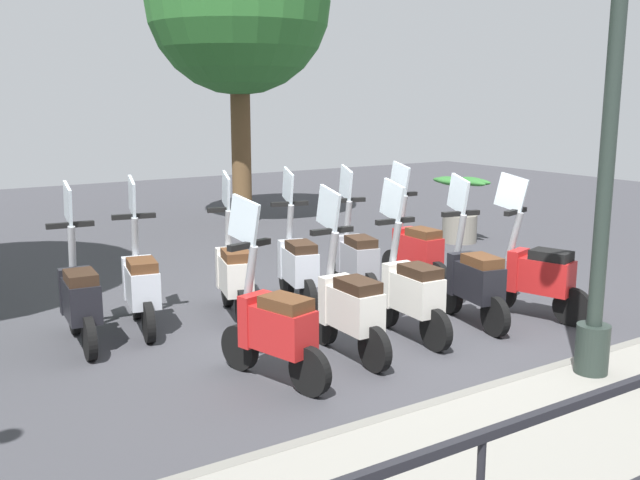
# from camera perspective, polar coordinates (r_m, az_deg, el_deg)

# --- Properties ---
(ground_plane) EXTENTS (28.00, 28.00, 0.00)m
(ground_plane) POSITION_cam_1_polar(r_m,az_deg,el_deg) (7.59, 4.02, -6.52)
(ground_plane) COLOR #38383D
(lamp_post_near) EXTENTS (0.26, 0.90, 4.08)m
(lamp_post_near) POSITION_cam_1_polar(r_m,az_deg,el_deg) (5.85, 22.05, 6.86)
(lamp_post_near) COLOR #232D28
(lamp_post_near) RESTS_ON promenade_walkway
(tree_distant) EXTENTS (3.29, 3.29, 5.64)m
(tree_distant) POSITION_cam_1_polar(r_m,az_deg,el_deg) (13.36, -6.57, 18.37)
(tree_distant) COLOR brown
(tree_distant) RESTS_ON ground_plane
(potted_palm) EXTENTS (1.06, 0.66, 1.05)m
(potted_palm) POSITION_cam_1_polar(r_m,az_deg,el_deg) (11.81, 11.14, 1.97)
(potted_palm) COLOR slate
(potted_palm) RESTS_ON ground_plane
(scooter_near_0) EXTENTS (1.20, 0.54, 1.54)m
(scooter_near_0) POSITION_cam_1_polar(r_m,az_deg,el_deg) (7.90, 16.95, -2.64)
(scooter_near_0) COLOR black
(scooter_near_0) RESTS_ON ground_plane
(scooter_near_1) EXTENTS (1.22, 0.48, 1.54)m
(scooter_near_1) POSITION_cam_1_polar(r_m,az_deg,el_deg) (7.52, 12.15, -3.09)
(scooter_near_1) COLOR black
(scooter_near_1) RESTS_ON ground_plane
(scooter_near_2) EXTENTS (1.23, 0.44, 1.54)m
(scooter_near_2) POSITION_cam_1_polar(r_m,az_deg,el_deg) (6.98, 7.25, -4.05)
(scooter_near_2) COLOR black
(scooter_near_2) RESTS_ON ground_plane
(scooter_near_3) EXTENTS (1.23, 0.44, 1.54)m
(scooter_near_3) POSITION_cam_1_polar(r_m,az_deg,el_deg) (6.43, 2.29, -5.32)
(scooter_near_3) COLOR black
(scooter_near_3) RESTS_ON ground_plane
(scooter_near_4) EXTENTS (1.21, 0.53, 1.54)m
(scooter_near_4) POSITION_cam_1_polar(r_m,az_deg,el_deg) (5.89, -3.73, -6.92)
(scooter_near_4) COLOR black
(scooter_near_4) RESTS_ON ground_plane
(scooter_far_0) EXTENTS (1.23, 0.44, 1.54)m
(scooter_far_0) POSITION_cam_1_polar(r_m,az_deg,el_deg) (8.89, 7.64, -0.73)
(scooter_far_0) COLOR black
(scooter_far_0) RESTS_ON ground_plane
(scooter_far_1) EXTENTS (1.22, 0.51, 1.54)m
(scooter_far_1) POSITION_cam_1_polar(r_m,az_deg,el_deg) (8.32, 2.89, -1.47)
(scooter_far_1) COLOR black
(scooter_far_1) RESTS_ON ground_plane
(scooter_far_2) EXTENTS (1.22, 0.51, 1.54)m
(scooter_far_2) POSITION_cam_1_polar(r_m,az_deg,el_deg) (8.03, -1.84, -1.94)
(scooter_far_2) COLOR black
(scooter_far_2) RESTS_ON ground_plane
(scooter_far_3) EXTENTS (1.21, 0.52, 1.54)m
(scooter_far_3) POSITION_cam_1_polar(r_m,az_deg,el_deg) (7.67, -6.90, -2.65)
(scooter_far_3) COLOR black
(scooter_far_3) RESTS_ON ground_plane
(scooter_far_4) EXTENTS (1.22, 0.48, 1.54)m
(scooter_far_4) POSITION_cam_1_polar(r_m,az_deg,el_deg) (7.40, -14.14, -3.43)
(scooter_far_4) COLOR black
(scooter_far_4) RESTS_ON ground_plane
(scooter_far_5) EXTENTS (1.23, 0.44, 1.54)m
(scooter_far_5) POSITION_cam_1_polar(r_m,az_deg,el_deg) (7.08, -18.68, -4.36)
(scooter_far_5) COLOR black
(scooter_far_5) RESTS_ON ground_plane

